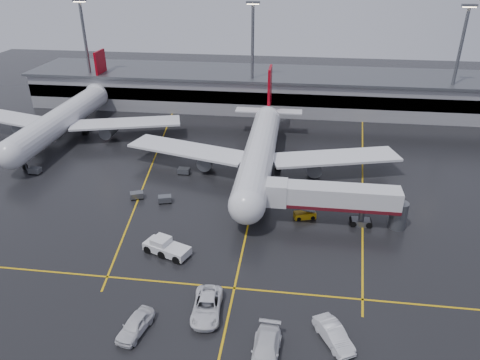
# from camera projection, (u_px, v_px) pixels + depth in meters

# --- Properties ---
(ground) EXTENTS (220.00, 220.00, 0.00)m
(ground) POSITION_uv_depth(u_px,v_px,m) (254.00, 197.00, 72.21)
(ground) COLOR black
(ground) RESTS_ON ground
(apron_line_centre) EXTENTS (0.25, 90.00, 0.02)m
(apron_line_centre) POSITION_uv_depth(u_px,v_px,m) (254.00, 197.00, 72.21)
(apron_line_centre) COLOR gold
(apron_line_centre) RESTS_ON ground
(apron_line_stop) EXTENTS (60.00, 0.25, 0.02)m
(apron_line_stop) POSITION_uv_depth(u_px,v_px,m) (234.00, 288.00, 52.75)
(apron_line_stop) COLOR gold
(apron_line_stop) RESTS_ON ground
(apron_line_left) EXTENTS (9.99, 69.35, 0.02)m
(apron_line_left) POSITION_uv_depth(u_px,v_px,m) (152.00, 164.00, 83.42)
(apron_line_left) COLOR gold
(apron_line_left) RESTS_ON ground
(apron_line_right) EXTENTS (7.57, 69.64, 0.02)m
(apron_line_right) POSITION_uv_depth(u_px,v_px,m) (363.00, 176.00, 78.93)
(apron_line_right) COLOR gold
(apron_line_right) RESTS_ON ground
(terminal) EXTENTS (122.00, 19.00, 8.60)m
(terminal) POSITION_uv_depth(u_px,v_px,m) (274.00, 90.00, 112.66)
(terminal) COLOR gray
(terminal) RESTS_ON ground
(light_mast_left) EXTENTS (3.00, 1.20, 25.45)m
(light_mast_left) POSITION_uv_depth(u_px,v_px,m) (86.00, 48.00, 108.14)
(light_mast_left) COLOR #595B60
(light_mast_left) RESTS_ON ground
(light_mast_mid) EXTENTS (3.00, 1.20, 25.45)m
(light_mast_mid) POSITION_uv_depth(u_px,v_px,m) (252.00, 52.00, 103.42)
(light_mast_mid) COLOR #595B60
(light_mast_mid) RESTS_ON ground
(light_mast_right) EXTENTS (3.00, 1.20, 25.45)m
(light_mast_right) POSITION_uv_depth(u_px,v_px,m) (458.00, 58.00, 98.11)
(light_mast_right) COLOR #595B60
(light_mast_right) RESTS_ON ground
(main_airliner) EXTENTS (48.80, 45.60, 14.10)m
(main_airliner) POSITION_uv_depth(u_px,v_px,m) (260.00, 150.00, 78.89)
(main_airliner) COLOR silver
(main_airliner) RESTS_ON ground
(second_airliner) EXTENTS (48.80, 45.60, 14.10)m
(second_airliner) POSITION_uv_depth(u_px,v_px,m) (65.00, 117.00, 94.47)
(second_airliner) COLOR silver
(second_airliner) RESTS_ON ground
(jet_bridge) EXTENTS (19.90, 3.40, 6.05)m
(jet_bridge) POSITION_uv_depth(u_px,v_px,m) (334.00, 199.00, 63.73)
(jet_bridge) COLOR silver
(jet_bridge) RESTS_ON ground
(pushback_tractor) EXTENTS (6.60, 4.50, 2.19)m
(pushback_tractor) POSITION_uv_depth(u_px,v_px,m) (166.00, 247.00, 58.52)
(pushback_tractor) COLOR silver
(pushback_tractor) RESTS_ON ground
(belt_loader) EXTENTS (3.40, 2.20, 2.00)m
(belt_loader) POSITION_uv_depth(u_px,v_px,m) (305.00, 215.00, 66.48)
(belt_loader) COLOR #C4900B
(belt_loader) RESTS_ON ground
(service_van_a) EXTENTS (3.48, 6.72, 1.81)m
(service_van_a) POSITION_uv_depth(u_px,v_px,m) (207.00, 306.00, 48.75)
(service_van_a) COLOR silver
(service_van_a) RESTS_ON ground
(service_van_b) EXTENTS (3.00, 6.66, 1.89)m
(service_van_b) POSITION_uv_depth(u_px,v_px,m) (266.00, 350.00, 43.32)
(service_van_b) COLOR silver
(service_van_b) RESTS_ON ground
(service_van_c) EXTENTS (4.30, 5.70, 1.80)m
(service_van_c) POSITION_uv_depth(u_px,v_px,m) (334.00, 335.00, 45.17)
(service_van_c) COLOR silver
(service_van_c) RESTS_ON ground
(service_van_d) EXTENTS (3.15, 5.52, 1.77)m
(service_van_d) POSITION_uv_depth(u_px,v_px,m) (135.00, 325.00, 46.35)
(service_van_d) COLOR silver
(service_van_d) RESTS_ON ground
(baggage_cart_a) EXTENTS (2.29, 1.83, 1.12)m
(baggage_cart_a) POSITION_uv_depth(u_px,v_px,m) (165.00, 199.00, 70.53)
(baggage_cart_a) COLOR #595B60
(baggage_cart_a) RESTS_ON ground
(baggage_cart_b) EXTENTS (2.35, 2.00, 1.12)m
(baggage_cart_b) POSITION_uv_depth(u_px,v_px,m) (137.00, 195.00, 71.64)
(baggage_cart_b) COLOR #595B60
(baggage_cart_b) RESTS_ON ground
(baggage_cart_c) EXTENTS (2.01, 1.32, 1.12)m
(baggage_cart_c) POSITION_uv_depth(u_px,v_px,m) (184.00, 171.00, 79.58)
(baggage_cart_c) COLOR #595B60
(baggage_cart_c) RESTS_ON ground
(baggage_cart_d) EXTENTS (2.30, 1.85, 1.12)m
(baggage_cart_d) POSITION_uv_depth(u_px,v_px,m) (15.00, 154.00, 86.01)
(baggage_cart_d) COLOR #595B60
(baggage_cart_d) RESTS_ON ground
(baggage_cart_e) EXTENTS (2.06, 1.40, 1.12)m
(baggage_cart_e) POSITION_uv_depth(u_px,v_px,m) (35.00, 170.00, 79.71)
(baggage_cart_e) COLOR #595B60
(baggage_cart_e) RESTS_ON ground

